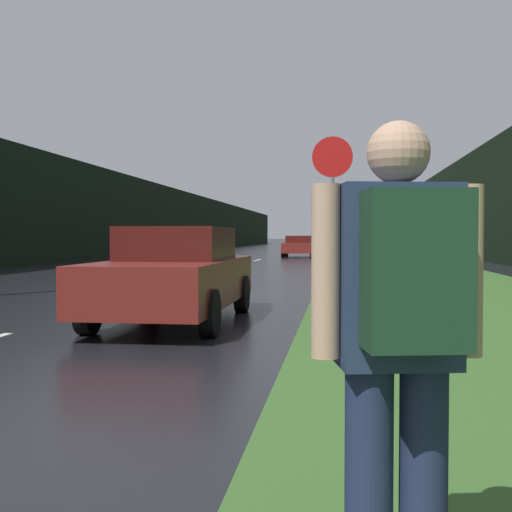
{
  "coord_description": "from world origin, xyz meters",
  "views": [
    {
      "loc": [
        4.43,
        0.88,
        1.32
      ],
      "look_at": [
        2.58,
        15.11,
        0.87
      ],
      "focal_mm": 45.0,
      "sensor_mm": 36.0,
      "label": 1
    }
  ],
  "objects_px": {
    "car_passing_near": "(176,274)",
    "car_passing_far": "(299,246)",
    "hitchhiker_with_backpack": "(400,335)",
    "stop_sign": "(332,203)"
  },
  "relations": [
    {
      "from": "car_passing_near",
      "to": "car_passing_far",
      "type": "xyz_separation_m",
      "value": [
        0.0,
        30.26,
        -0.05
      ]
    },
    {
      "from": "hitchhiker_with_backpack",
      "to": "car_passing_far",
      "type": "distance_m",
      "value": 37.76
    },
    {
      "from": "stop_sign",
      "to": "car_passing_far",
      "type": "xyz_separation_m",
      "value": [
        -2.37,
        28.5,
        -1.21
      ]
    },
    {
      "from": "hitchhiker_with_backpack",
      "to": "car_passing_far",
      "type": "relative_size",
      "value": 0.43
    },
    {
      "from": "hitchhiker_with_backpack",
      "to": "car_passing_near",
      "type": "relative_size",
      "value": 0.38
    },
    {
      "from": "stop_sign",
      "to": "car_passing_far",
      "type": "relative_size",
      "value": 0.76
    },
    {
      "from": "hitchhiker_with_backpack",
      "to": "car_passing_near",
      "type": "distance_m",
      "value": 7.88
    },
    {
      "from": "car_passing_near",
      "to": "car_passing_far",
      "type": "relative_size",
      "value": 1.12
    },
    {
      "from": "stop_sign",
      "to": "car_passing_near",
      "type": "distance_m",
      "value": 3.18
    },
    {
      "from": "hitchhiker_with_backpack",
      "to": "car_passing_near",
      "type": "height_order",
      "value": "hitchhiker_with_backpack"
    }
  ]
}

